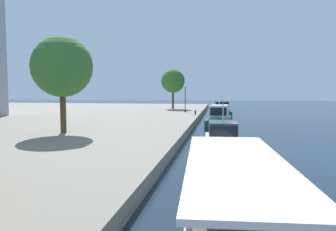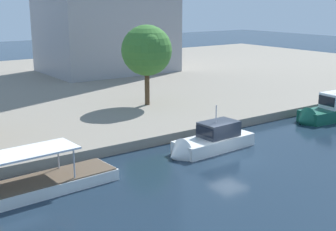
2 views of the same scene
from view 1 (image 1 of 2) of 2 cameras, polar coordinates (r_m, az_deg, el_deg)
ground_plane at (r=25.25m, az=13.37°, el=-6.05°), size 220.00×220.00×0.00m
motor_yacht_2 at (r=24.61m, az=9.16°, el=-4.98°), size 7.80×2.82×4.44m
motor_yacht_3 at (r=40.36m, az=8.40°, el=-0.95°), size 8.66×3.10×4.49m
motor_yacht_4 at (r=56.70m, az=8.95°, el=0.42°), size 7.78×3.27×4.58m
mooring_bollard_0 at (r=50.34m, az=4.56°, el=0.57°), size 0.25×0.25×0.65m
lamp_post at (r=55.38m, az=2.88°, el=3.05°), size 0.34×0.34×4.35m
tree_0 at (r=64.69m, az=0.93°, el=5.66°), size 4.47×4.47×7.45m
tree_2 at (r=30.70m, az=-17.18°, el=8.06°), size 5.31×5.16×8.21m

